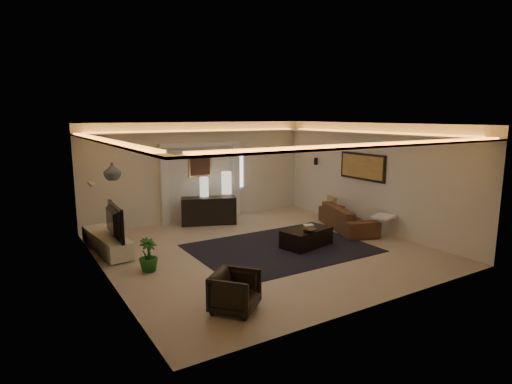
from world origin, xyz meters
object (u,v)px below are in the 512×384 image
armchair (235,292)px  console (209,211)px  coffee_table (306,238)px  sofa (347,218)px

armchair → console: bearing=28.9°
armchair → coffee_table: bearing=-6.2°
sofa → armchair: 5.69m
console → sofa: bearing=-18.3°
sofa → armchair: (-5.01, -2.71, 0.00)m
console → coffee_table: (1.10, -3.12, -0.20)m
sofa → console: bearing=69.8°
console → armchair: size_ratio=2.19×
coffee_table → armchair: 3.72m
console → sofa: (3.02, -2.49, -0.08)m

